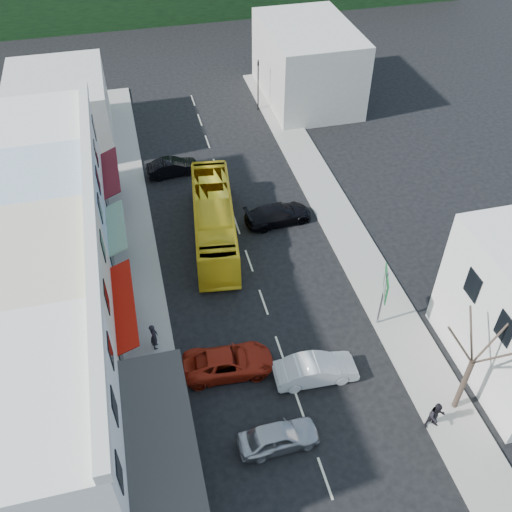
{
  "coord_description": "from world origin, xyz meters",
  "views": [
    {
      "loc": [
        -6.41,
        -19.93,
        26.6
      ],
      "look_at": [
        0.0,
        6.0,
        2.2
      ],
      "focal_mm": 40.0,
      "sensor_mm": 36.0,
      "label": 1
    }
  ],
  "objects": [
    {
      "name": "street_tree",
      "position": [
        8.0,
        -5.89,
        3.88
      ],
      "size": [
        2.68,
        2.68,
        7.75
      ],
      "primitive_type": null,
      "rotation": [
        0.0,
        0.0,
        -0.05
      ],
      "color": "#362820",
      "rests_on": "ground"
    },
    {
      "name": "ground",
      "position": [
        0.0,
        0.0,
        0.0
      ],
      "size": [
        120.0,
        120.0,
        0.0
      ],
      "primitive_type": "plane",
      "color": "black",
      "rests_on": "ground"
    },
    {
      "name": "car_black_near",
      "position": [
        3.06,
        11.61,
        0.7
      ],
      "size": [
        4.66,
        2.28,
        1.4
      ],
      "primitive_type": "imported",
      "rotation": [
        0.0,
        0.0,
        1.67
      ],
      "color": "black",
      "rests_on": "ground"
    },
    {
      "name": "sidewalk_right",
      "position": [
        7.5,
        10.0,
        0.07
      ],
      "size": [
        3.0,
        52.0,
        0.15
      ],
      "primitive_type": "cube",
      "color": "gray",
      "rests_on": "ground"
    },
    {
      "name": "pedestrian_left",
      "position": [
        -7.06,
        1.94,
        1.0
      ],
      "size": [
        0.45,
        0.63,
        1.7
      ],
      "primitive_type": "imported",
      "rotation": [
        0.0,
        0.0,
        1.49
      ],
      "color": "black",
      "rests_on": "sidewalk_left"
    },
    {
      "name": "bus",
      "position": [
        -1.8,
        10.98,
        1.55
      ],
      "size": [
        3.92,
        11.82,
        3.1
      ],
      "primitive_type": "imported",
      "rotation": [
        0.0,
        0.0,
        -0.12
      ],
      "color": "yellow",
      "rests_on": "ground"
    },
    {
      "name": "direction_sign",
      "position": [
        6.29,
        0.57,
        2.18
      ],
      "size": [
        1.46,
        2.1,
        4.35
      ],
      "primitive_type": null,
      "rotation": [
        0.0,
        0.0,
        -0.34
      ],
      "color": "#115A24",
      "rests_on": "ground"
    },
    {
      "name": "car_white",
      "position": [
        1.36,
        -2.3,
        0.7
      ],
      "size": [
        4.47,
        1.98,
        1.4
      ],
      "primitive_type": "imported",
      "rotation": [
        0.0,
        0.0,
        1.53
      ],
      "color": "silver",
      "rests_on": "ground"
    },
    {
      "name": "distant_block_right",
      "position": [
        11.0,
        30.0,
        3.5
      ],
      "size": [
        8.0,
        12.0,
        7.0
      ],
      "primitive_type": "cube",
      "color": "#B7B2A8",
      "rests_on": "ground"
    },
    {
      "name": "pedestrian_right",
      "position": [
        6.3,
        -6.72,
        1.0
      ],
      "size": [
        0.71,
        0.46,
        1.7
      ],
      "primitive_type": "imported",
      "rotation": [
        0.0,
        0.0,
        -0.03
      ],
      "color": "black",
      "rests_on": "sidewalk_right"
    },
    {
      "name": "car_silver",
      "position": [
        -1.73,
        -5.7,
        0.7
      ],
      "size": [
        4.45,
        1.92,
        1.4
      ],
      "primitive_type": "imported",
      "rotation": [
        0.0,
        0.0,
        1.6
      ],
      "color": "#B2B2B7",
      "rests_on": "ground"
    },
    {
      "name": "traffic_signal",
      "position": [
        5.8,
        28.65,
        2.47
      ],
      "size": [
        1.22,
        1.35,
        4.94
      ],
      "primitive_type": null,
      "rotation": [
        0.0,
        0.0,
        2.73
      ],
      "color": "black",
      "rests_on": "ground"
    },
    {
      "name": "distant_block_left",
      "position": [
        -12.0,
        27.0,
        3.0
      ],
      "size": [
        8.0,
        10.0,
        6.0
      ],
      "primitive_type": "cube",
      "color": "#B7B2A8",
      "rests_on": "ground"
    },
    {
      "name": "car_black_far",
      "position": [
        -3.63,
        19.65,
        0.7
      ],
      "size": [
        4.53,
        2.15,
        1.4
      ],
      "primitive_type": "imported",
      "rotation": [
        0.0,
        0.0,
        1.65
      ],
      "color": "black",
      "rests_on": "ground"
    },
    {
      "name": "shopfront_row",
      "position": [
        -12.49,
        5.0,
        4.0
      ],
      "size": [
        8.25,
        30.0,
        8.0
      ],
      "color": "silver",
      "rests_on": "ground"
    },
    {
      "name": "car_red",
      "position": [
        -3.23,
        -0.61,
        0.7
      ],
      "size": [
        4.72,
        2.2,
        1.4
      ],
      "primitive_type": "imported",
      "rotation": [
        0.0,
        0.0,
        1.5
      ],
      "color": "maroon",
      "rests_on": "ground"
    },
    {
      "name": "sidewalk_left",
      "position": [
        -7.5,
        10.0,
        0.07
      ],
      "size": [
        3.0,
        52.0,
        0.15
      ],
      "primitive_type": "cube",
      "color": "gray",
      "rests_on": "ground"
    }
  ]
}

